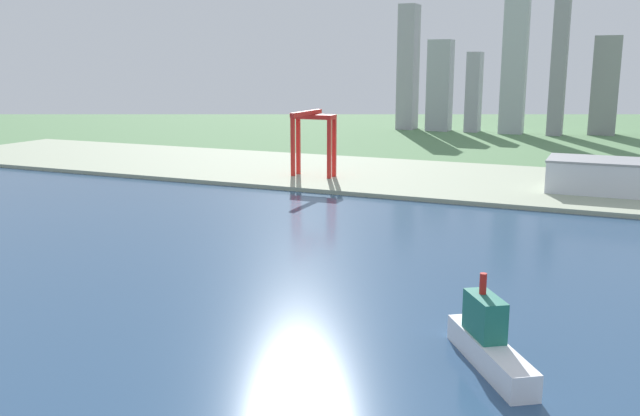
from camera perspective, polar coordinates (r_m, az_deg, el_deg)
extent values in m
plane|color=#537E4F|center=(248.48, 4.62, -4.80)|extent=(2400.00, 2400.00, 0.00)
cube|color=#2D4C70|center=(195.73, -1.24, -9.44)|extent=(840.00, 360.00, 0.15)
cube|color=#9BA68A|center=(428.06, 13.01, 2.19)|extent=(840.00, 140.00, 2.50)
cube|color=white|center=(171.14, 14.08, -11.86)|extent=(26.99, 35.39, 6.47)
cube|color=#1E6B59|center=(171.54, 13.66, -8.80)|extent=(12.57, 14.65, 10.07)
cylinder|color=red|center=(170.67, 13.53, -6.19)|extent=(1.72, 1.72, 5.17)
cube|color=red|center=(428.23, -2.30, 5.10)|extent=(2.20, 2.20, 36.03)
cube|color=red|center=(418.02, 0.78, 4.94)|extent=(2.20, 2.20, 36.03)
cube|color=red|center=(435.39, -1.83, 5.21)|extent=(2.20, 2.20, 36.03)
cube|color=red|center=(425.34, 1.20, 5.06)|extent=(2.20, 2.20, 36.03)
cube|color=red|center=(424.71, -0.56, 7.68)|extent=(27.24, 10.00, 2.80)
cube|color=red|center=(415.24, -1.14, 7.97)|extent=(2.60, 40.87, 2.60)
cube|color=silver|center=(405.98, 22.37, 2.47)|extent=(53.31, 35.74, 16.91)
cube|color=gray|center=(404.73, 22.47, 3.73)|extent=(54.38, 36.45, 1.20)
cube|color=#9E9CA6|center=(779.78, 7.41, 11.60)|extent=(18.97, 25.85, 136.48)
cube|color=#9FA2AA|center=(765.65, 10.03, 10.08)|extent=(24.99, 22.41, 98.03)
cube|color=#A09FAA|center=(760.65, 12.79, 9.46)|extent=(14.27, 23.40, 84.91)
cube|color=#A8AEB4|center=(748.64, 16.05, 12.08)|extent=(24.21, 18.88, 158.61)
cube|color=gray|center=(745.28, 19.43, 11.23)|extent=(14.70, 22.94, 141.79)
cube|color=gray|center=(769.57, 22.82, 9.44)|extent=(26.43, 27.13, 100.39)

